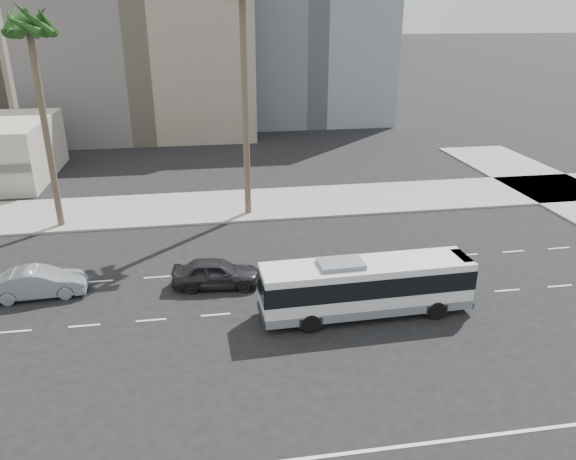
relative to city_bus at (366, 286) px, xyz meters
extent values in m
plane|color=black|center=(-1.05, 1.01, -1.50)|extent=(700.00, 700.00, 0.00)
cube|color=gray|center=(-1.05, 16.51, -1.43)|extent=(120.00, 7.00, 0.15)
cube|color=slate|center=(-13.05, 46.01, 7.50)|extent=(24.00, 18.00, 18.00)
cube|color=slate|center=(6.95, 53.01, 11.50)|extent=(20.00, 20.00, 26.00)
cube|color=silver|center=(0.00, 0.00, 0.03)|extent=(9.96, 2.46, 2.22)
cube|color=black|center=(0.00, 0.00, 0.33)|extent=(10.02, 2.52, 0.94)
cube|color=slate|center=(0.00, 0.00, -0.95)|extent=(9.98, 2.50, 0.43)
cube|color=slate|center=(-1.28, 0.00, 1.23)|extent=(2.09, 1.42, 0.26)
cube|color=#262628|center=(4.69, 0.00, 1.02)|extent=(0.56, 1.55, 0.26)
cylinder|color=black|center=(3.16, -1.09, -1.08)|extent=(0.85, 0.26, 0.85)
cylinder|color=black|center=(3.16, 1.09, -1.08)|extent=(0.85, 0.26, 0.85)
cylinder|color=black|center=(-2.90, -1.09, -1.08)|extent=(0.85, 0.26, 0.85)
cylinder|color=black|center=(-2.90, 1.09, -1.08)|extent=(0.85, 0.26, 0.85)
imported|color=#242426|center=(-6.88, 3.98, -0.73)|extent=(2.27, 4.70, 1.55)
imported|color=gray|center=(-15.72, 4.35, -0.75)|extent=(1.88, 4.64, 1.50)
cylinder|color=brown|center=(-4.19, 14.61, 5.85)|extent=(0.40, 0.40, 14.70)
cylinder|color=brown|center=(-16.80, 14.23, 4.77)|extent=(0.39, 0.39, 12.54)
camera|label=1|loc=(-7.29, -21.68, 11.88)|focal=33.83mm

